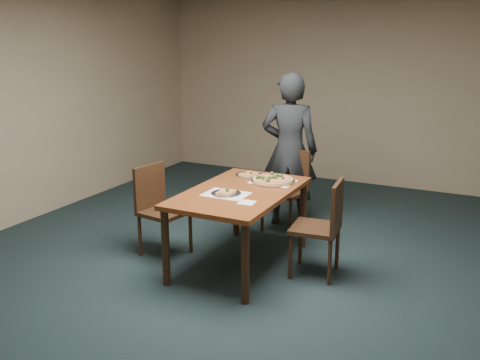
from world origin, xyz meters
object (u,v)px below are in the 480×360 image
at_px(chair_left, 159,205).
at_px(diner, 289,150).
at_px(chair_far, 288,185).
at_px(slice_plate_near, 226,193).
at_px(pizza_pan, 273,180).
at_px(chair_right, 324,223).
at_px(slice_plate_far, 249,174).
at_px(dining_table, 240,200).

relative_size(chair_left, diner, 0.51).
xyz_separation_m(chair_far, slice_plate_near, (-0.09, -1.32, 0.25)).
xyz_separation_m(chair_far, pizza_pan, (0.12, -0.74, 0.26)).
bearing_deg(chair_right, pizza_pan, -120.55).
bearing_deg(slice_plate_far, chair_right, -23.42).
xyz_separation_m(chair_left, diner, (0.86, 1.39, 0.37)).
height_order(chair_right, diner, diner).
height_order(dining_table, chair_far, chair_far).
height_order(pizza_pan, slice_plate_far, pizza_pan).
bearing_deg(slice_plate_near, chair_right, 18.79).
bearing_deg(chair_far, diner, 115.21).
relative_size(chair_far, slice_plate_near, 3.25).
relative_size(chair_right, diner, 0.51).
bearing_deg(chair_far, pizza_pan, -73.31).
bearing_deg(dining_table, chair_far, 88.15).
bearing_deg(diner, chair_far, 95.23).
relative_size(chair_left, pizza_pan, 2.06).
xyz_separation_m(chair_far, chair_right, (0.76, -1.04, 0.00)).
relative_size(chair_far, chair_left, 1.00).
relative_size(pizza_pan, slice_plate_near, 1.58).
relative_size(chair_left, chair_right, 1.00).
relative_size(pizza_pan, slice_plate_far, 1.58).
relative_size(chair_right, slice_plate_near, 3.25).
height_order(diner, slice_plate_near, diner).
relative_size(dining_table, chair_far, 1.65).
xyz_separation_m(chair_left, chair_right, (1.66, 0.22, 0.00)).
bearing_deg(slice_plate_far, chair_left, -137.88).
xyz_separation_m(pizza_pan, slice_plate_near, (-0.22, -0.58, -0.01)).
distance_m(chair_left, slice_plate_near, 0.85).
distance_m(chair_right, pizza_pan, 0.75).
relative_size(dining_table, pizza_pan, 3.40).
height_order(dining_table, chair_right, chair_right).
xyz_separation_m(dining_table, slice_plate_near, (-0.06, -0.17, 0.11)).
distance_m(chair_far, slice_plate_far, 0.70).
bearing_deg(chair_left, chair_far, -27.18).
bearing_deg(slice_plate_near, dining_table, 71.98).
bearing_deg(chair_left, dining_table, -74.59).
bearing_deg(pizza_pan, slice_plate_far, 159.65).
bearing_deg(diner, slice_plate_far, 65.92).
bearing_deg(dining_table, diner, 90.33).
bearing_deg(chair_right, diner, -151.31).
bearing_deg(slice_plate_near, chair_far, 85.95).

